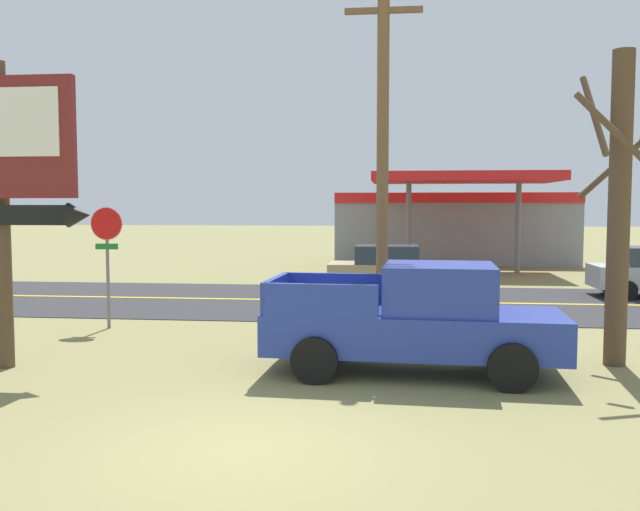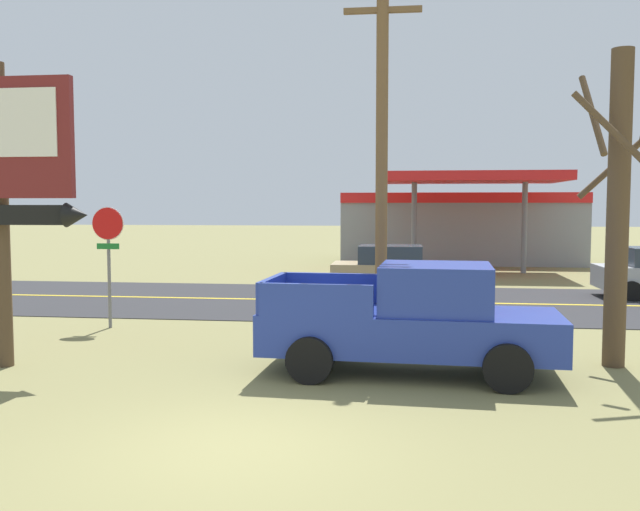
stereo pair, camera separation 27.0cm
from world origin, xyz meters
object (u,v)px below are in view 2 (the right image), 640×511
(utility_pole, at_px, (382,135))
(bare_tree, at_px, (618,201))
(stop_sign, at_px, (108,245))
(car_tan_mid_lane, at_px, (394,269))
(gas_station, at_px, (459,225))
(pickup_blue_parked_on_lawn, at_px, (413,320))

(utility_pole, distance_m, bare_tree, 4.96)
(utility_pole, bearing_deg, stop_sign, 172.91)
(bare_tree, xyz_separation_m, car_tan_mid_lane, (-4.28, 9.92, -2.24))
(gas_station, bearing_deg, car_tan_mid_lane, -103.04)
(stop_sign, xyz_separation_m, gas_station, (9.88, 20.83, -0.08))
(stop_sign, height_order, bare_tree, bare_tree)
(stop_sign, distance_m, bare_tree, 11.38)
(gas_station, relative_size, pickup_blue_parked_on_lawn, 2.27)
(pickup_blue_parked_on_lawn, bearing_deg, gas_station, 84.01)
(gas_station, distance_m, car_tan_mid_lane, 13.92)
(bare_tree, relative_size, car_tan_mid_lane, 1.39)
(utility_pole, bearing_deg, gas_station, 81.45)
(bare_tree, distance_m, pickup_blue_parked_on_lawn, 4.40)
(stop_sign, bearing_deg, gas_station, 64.61)
(bare_tree, relative_size, pickup_blue_parked_on_lawn, 1.10)
(pickup_blue_parked_on_lawn, bearing_deg, stop_sign, 153.42)
(utility_pole, relative_size, gas_station, 0.70)
(stop_sign, relative_size, bare_tree, 0.51)
(utility_pole, xyz_separation_m, pickup_blue_parked_on_lawn, (0.68, -2.83, -3.54))
(bare_tree, bearing_deg, pickup_blue_parked_on_lawn, -164.30)
(bare_tree, bearing_deg, gas_station, 92.80)
(stop_sign, height_order, gas_station, gas_station)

